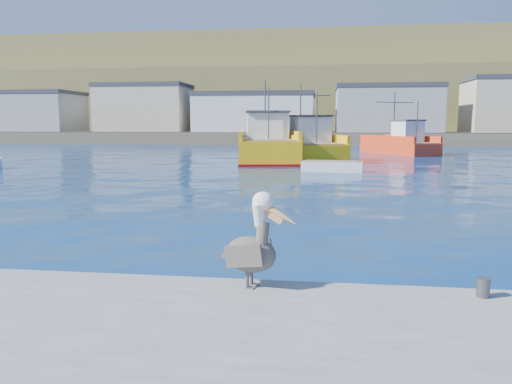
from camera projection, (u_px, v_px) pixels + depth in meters
ground at (298, 261)px, 11.47m from camera, size 260.00×260.00×0.00m
dock_bollards at (326, 281)px, 7.96m from camera, size 36.20×0.20×0.30m
far_shore at (321, 97)px, 117.41m from camera, size 200.00×81.00×24.00m
trawler_yellow_a at (266, 146)px, 42.03m from camera, size 6.86×14.55×6.86m
trawler_yellow_b at (305, 147)px, 41.94m from camera, size 7.46×12.13×6.54m
boat_orange at (400, 143)px, 49.70m from camera, size 7.20×9.23×6.14m
skiff_mid at (332, 167)px, 32.22m from camera, size 3.98×1.72×0.84m
pelican at (253, 246)px, 8.06m from camera, size 1.28×0.70×1.58m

